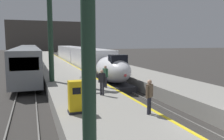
% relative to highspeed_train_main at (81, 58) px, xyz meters
% --- Properties ---
extents(platform_left, '(4.80, 110.00, 1.05)m').
position_rel_highspeed_train_main_xyz_m(platform_left, '(-4.05, -4.39, -1.40)').
color(platform_left, gray).
rests_on(platform_left, ground).
extents(platform_right, '(4.80, 110.00, 1.05)m').
position_rel_highspeed_train_main_xyz_m(platform_right, '(4.05, -4.39, -1.40)').
color(platform_right, gray).
rests_on(platform_right, ground).
extents(platform_left_safety_stripe, '(0.20, 107.80, 0.01)m').
position_rel_highspeed_train_main_xyz_m(platform_left_safety_stripe, '(-1.77, -4.39, -0.87)').
color(platform_left_safety_stripe, yellow).
rests_on(platform_left_safety_stripe, platform_left).
extents(rail_main_left, '(0.08, 110.00, 0.12)m').
position_rel_highspeed_train_main_xyz_m(rail_main_left, '(-0.75, -1.64, -1.87)').
color(rail_main_left, slate).
rests_on(rail_main_left, ground).
extents(rail_main_right, '(0.08, 110.00, 0.12)m').
position_rel_highspeed_train_main_xyz_m(rail_main_right, '(0.75, -1.64, -1.87)').
color(rail_main_right, slate).
rests_on(rail_main_right, ground).
extents(rail_secondary_left, '(0.08, 110.00, 0.12)m').
position_rel_highspeed_train_main_xyz_m(rail_secondary_left, '(-8.85, -1.64, -1.87)').
color(rail_secondary_left, slate).
rests_on(rail_secondary_left, ground).
extents(rail_secondary_right, '(0.08, 110.00, 0.12)m').
position_rel_highspeed_train_main_xyz_m(rail_secondary_right, '(-7.35, -1.64, -1.87)').
color(rail_secondary_right, slate).
rests_on(rail_secondary_right, ground).
extents(highspeed_train_main, '(2.92, 38.07, 3.60)m').
position_rel_highspeed_train_main_xyz_m(highspeed_train_main, '(0.00, 0.00, 0.00)').
color(highspeed_train_main, silver).
rests_on(highspeed_train_main, ground).
extents(regional_train_adjacent, '(2.85, 36.60, 3.80)m').
position_rel_highspeed_train_main_xyz_m(regional_train_adjacent, '(-8.10, 1.51, 0.20)').
color(regional_train_adjacent, gray).
rests_on(regional_train_adjacent, ground).
extents(station_column_mid, '(4.00, 0.68, 9.75)m').
position_rel_highspeed_train_main_xyz_m(station_column_mid, '(-5.90, -15.70, 4.95)').
color(station_column_mid, '#1E3828').
rests_on(station_column_mid, platform_left).
extents(passenger_near_edge, '(0.35, 0.53, 1.69)m').
position_rel_highspeed_train_main_xyz_m(passenger_near_edge, '(-2.27, -19.91, 0.11)').
color(passenger_near_edge, '#23232D').
rests_on(passenger_near_edge, platform_left).
extents(passenger_mid_platform, '(0.41, 0.46, 1.69)m').
position_rel_highspeed_train_main_xyz_m(passenger_mid_platform, '(-3.26, -22.25, 0.11)').
color(passenger_mid_platform, '#23232D').
rests_on(passenger_mid_platform, platform_left).
extents(passenger_far_waiting, '(0.48, 0.40, 1.69)m').
position_rel_highspeed_train_main_xyz_m(passenger_far_waiting, '(-2.25, -26.73, 0.11)').
color(passenger_far_waiting, '#23232D').
rests_on(passenger_far_waiting, platform_left).
extents(rolling_suitcase, '(0.40, 0.22, 0.98)m').
position_rel_highspeed_train_main_xyz_m(rolling_suitcase, '(-4.19, -20.27, -0.57)').
color(rolling_suitcase, brown).
rests_on(rolling_suitcase, platform_left).
extents(ticket_machine_yellow, '(0.76, 0.62, 1.60)m').
position_rel_highspeed_train_main_xyz_m(ticket_machine_yellow, '(-5.55, -25.32, -0.14)').
color(ticket_machine_yellow, yellow).
rests_on(ticket_machine_yellow, platform_left).
extents(terminus_back_wall, '(36.00, 2.00, 14.00)m').
position_rel_highspeed_train_main_xyz_m(terminus_back_wall, '(0.00, 72.86, 5.07)').
color(terminus_back_wall, '#4C4742').
rests_on(terminus_back_wall, ground).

